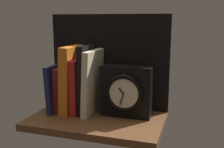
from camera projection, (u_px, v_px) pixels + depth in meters
The scene contains 9 objects.
ground_plane at pixel (97, 121), 98.76cm from camera, with size 48.19×28.97×2.50cm, color brown.
back_panel at pixel (109, 62), 107.77cm from camera, with size 48.19×1.20×37.19cm, color black.
book_navy_bierce at pixel (58, 87), 106.60cm from camera, with size 1.82×16.99×18.03cm, color #192147.
book_maroon_dawkins at pixel (64, 88), 105.92cm from camera, with size 2.70×13.22×17.11cm, color maroon.
book_orange_pandolfini at pixel (72, 79), 104.08cm from camera, with size 3.63×14.98×25.22cm, color orange.
book_red_requiem at pixel (80, 86), 103.55cm from camera, with size 2.47×14.20×20.44cm, color red.
book_black_skeptic at pixel (86, 79), 102.21cm from camera, with size 2.38×12.33×25.67cm, color black.
book_cream_twain at pixel (93, 82), 101.59cm from camera, with size 2.25×16.48×24.00cm, color beige.
framed_clock at pixel (126, 92), 98.48cm from camera, with size 18.60×7.55×18.60cm.
Camera 1 is at (33.97, -87.18, 35.13)cm, focal length 43.38 mm.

